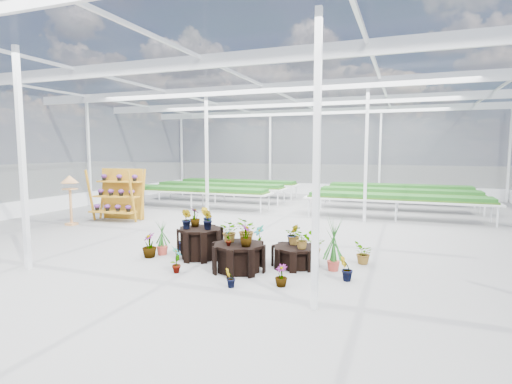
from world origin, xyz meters
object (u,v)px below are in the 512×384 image
(plinth_mid, at_px, (239,257))
(plinth_tall, at_px, (200,243))
(plinth_low, at_px, (295,256))
(shelf_rack, at_px, (117,195))
(bird_table, at_px, (70,200))

(plinth_mid, bearing_deg, plinth_tall, 153.43)
(plinth_low, xyz_separation_m, shelf_rack, (-7.23, 3.19, 0.69))
(bird_table, bearing_deg, plinth_mid, -14.19)
(plinth_tall, distance_m, shelf_rack, 6.04)
(plinth_low, height_order, shelf_rack, shelf_rack)
(plinth_mid, xyz_separation_m, bird_table, (-7.08, 2.66, 0.54))
(plinth_tall, relative_size, bird_table, 0.61)
(plinth_low, height_order, bird_table, bird_table)
(plinth_tall, xyz_separation_m, plinth_low, (2.20, 0.10, -0.13))
(plinth_tall, xyz_separation_m, bird_table, (-5.88, 2.06, 0.48))
(shelf_rack, relative_size, bird_table, 1.10)
(plinth_low, distance_m, bird_table, 8.33)
(plinth_mid, bearing_deg, plinth_low, 34.99)
(plinth_mid, height_order, shelf_rack, shelf_rack)
(shelf_rack, bearing_deg, plinth_tall, -39.83)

